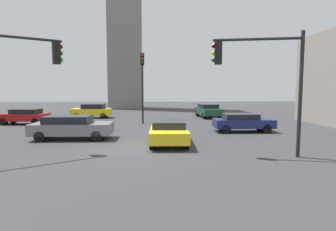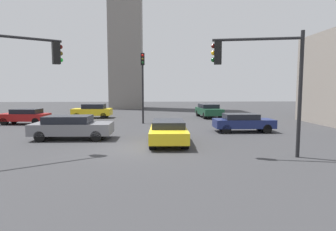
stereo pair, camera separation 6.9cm
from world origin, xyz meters
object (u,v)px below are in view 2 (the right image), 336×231
at_px(traffic_light_0, 143,75).
at_px(car_2, 243,122).
at_px(traffic_light_1, 4,66).
at_px(car_3, 25,116).
at_px(traffic_light_2, 259,69).
at_px(car_7, 209,110).
at_px(car_1, 72,127).
at_px(car_0, 93,111).
at_px(car_5, 168,131).

bearing_deg(traffic_light_0, car_2, 48.78).
distance_m(traffic_light_1, car_3, 12.94).
height_order(traffic_light_2, car_7, traffic_light_2).
height_order(traffic_light_1, traffic_light_2, traffic_light_2).
bearing_deg(car_3, car_7, -159.03).
bearing_deg(car_2, traffic_light_2, -102.46).
bearing_deg(traffic_light_1, car_1, 40.63).
height_order(car_2, car_3, car_3).
height_order(traffic_light_1, car_2, traffic_light_1).
bearing_deg(car_3, car_2, 168.11).
height_order(traffic_light_1, car_0, traffic_light_1).
bearing_deg(traffic_light_0, car_7, 120.35).
bearing_deg(car_5, traffic_light_1, -66.15).
xyz_separation_m(car_2, car_5, (-5.34, -3.76, -0.01)).
bearing_deg(car_5, traffic_light_2, 52.77).
height_order(car_3, car_5, car_3).
xyz_separation_m(traffic_light_0, car_1, (-3.90, -7.30, -3.38)).
bearing_deg(traffic_light_2, car_2, -91.59).
bearing_deg(car_3, car_5, 147.65).
bearing_deg(car_2, car_0, 141.98).
xyz_separation_m(traffic_light_0, traffic_light_1, (-5.28, -11.66, -0.22)).
bearing_deg(car_5, car_3, -125.12).
distance_m(traffic_light_0, traffic_light_1, 12.80).
relative_size(car_2, car_5, 0.92).
relative_size(traffic_light_2, car_2, 1.33).
height_order(car_5, car_7, car_7).
bearing_deg(traffic_light_2, car_1, -14.40).
xyz_separation_m(traffic_light_1, car_7, (11.95, 16.57, -3.15)).
xyz_separation_m(traffic_light_0, car_2, (7.11, -5.02, -3.44)).
relative_size(traffic_light_0, car_2, 1.48).
height_order(car_1, car_5, car_1).
bearing_deg(traffic_light_1, car_3, 80.08).
relative_size(traffic_light_2, car_0, 1.36).
distance_m(traffic_light_0, car_5, 9.60).
distance_m(car_3, car_7, 17.34).
height_order(car_1, car_3, car_1).
height_order(traffic_light_0, car_0, traffic_light_0).
relative_size(car_2, car_7, 0.91).
xyz_separation_m(traffic_light_1, traffic_light_2, (10.84, -0.18, -0.07)).
bearing_deg(car_7, car_5, -24.51).
bearing_deg(car_5, traffic_light_0, -166.96).
xyz_separation_m(traffic_light_0, car_5, (1.77, -8.78, -3.45)).
distance_m(traffic_light_2, car_3, 19.74).
xyz_separation_m(car_0, car_5, (7.17, -13.68, -0.08)).
distance_m(car_2, car_5, 6.53).
distance_m(traffic_light_2, car_5, 5.80).
bearing_deg(car_1, car_2, 12.26).
bearing_deg(traffic_light_0, traffic_light_2, 19.14).
bearing_deg(traffic_light_1, car_5, -9.59).
distance_m(car_0, car_7, 12.07).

